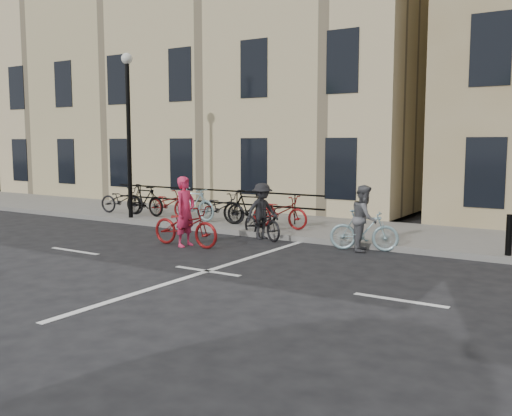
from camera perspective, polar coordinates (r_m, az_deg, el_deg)
The scene contains 10 objects.
ground at distance 11.68m, azimuth -4.88°, elevation -6.33°, with size 120.00×120.00×0.00m, color black.
sidewalk at distance 18.75m, azimuth -3.50°, elevation -1.16°, with size 46.00×4.00×0.15m, color slate.
building_west at distance 27.30m, azimuth -3.45°, elevation 11.95°, with size 20.00×10.00×10.00m, color #CDB68A.
building_far at distance 39.66m, azimuth -24.03°, elevation 9.00°, with size 12.00×10.00×9.00m, color #CDB68A.
lamp_post at distance 19.01m, azimuth -12.65°, elevation 9.11°, with size 0.36×0.36×5.28m.
bollard_east at distance 13.58m, azimuth 23.98°, elevation -2.48°, with size 0.14×0.14×0.90m, color black.
parked_bikes at distance 18.14m, azimuth -6.19°, elevation 0.35°, with size 8.30×1.23×1.05m.
cyclist_pink at distance 14.41m, azimuth -7.07°, elevation -1.42°, with size 1.98×0.70×1.76m.
cyclist_grey at distance 13.94m, azimuth 10.77°, elevation -1.61°, with size 1.71×0.94×1.59m.
cyclist_dark at distance 15.36m, azimuth 0.61°, elevation -0.92°, with size 1.79×1.26×1.52m.
Camera 1 is at (6.92, -9.04, 2.61)m, focal length 40.00 mm.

